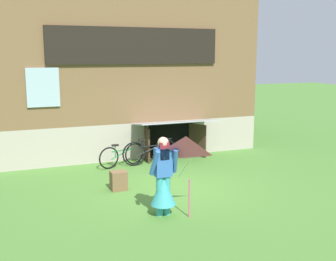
# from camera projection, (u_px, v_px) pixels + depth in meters

# --- Properties ---
(ground_plane) EXTENTS (60.00, 60.00, 0.00)m
(ground_plane) POSITION_uv_depth(u_px,v_px,m) (173.00, 187.00, 10.29)
(ground_plane) COLOR #4C7F33
(log_house) EXTENTS (8.55, 6.35, 5.11)m
(log_house) POSITION_uv_depth(u_px,v_px,m) (115.00, 74.00, 14.97)
(log_house) COLOR #ADA393
(log_house) RESTS_ON ground_plane
(person) EXTENTS (0.61, 0.52, 1.64)m
(person) POSITION_uv_depth(u_px,v_px,m) (163.00, 183.00, 8.39)
(person) COLOR teal
(person) RESTS_ON ground_plane
(kite) EXTENTS (1.04, 1.01, 1.63)m
(kite) POSITION_uv_depth(u_px,v_px,m) (186.00, 157.00, 7.89)
(kite) COLOR #E54C7F
(kite) RESTS_ON ground_plane
(bicycle_black) EXTENTS (1.72, 0.12, 0.78)m
(bicycle_black) POSITION_uv_depth(u_px,v_px,m) (150.00, 152.00, 12.40)
(bicycle_black) COLOR black
(bicycle_black) RESTS_ON ground_plane
(bicycle_green) EXTENTS (1.46, 0.47, 0.69)m
(bicycle_green) POSITION_uv_depth(u_px,v_px,m) (122.00, 155.00, 12.15)
(bicycle_green) COLOR black
(bicycle_green) RESTS_ON ground_plane
(wooden_crate) EXTENTS (0.38, 0.32, 0.46)m
(wooden_crate) POSITION_uv_depth(u_px,v_px,m) (119.00, 181.00, 10.06)
(wooden_crate) COLOR brown
(wooden_crate) RESTS_ON ground_plane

